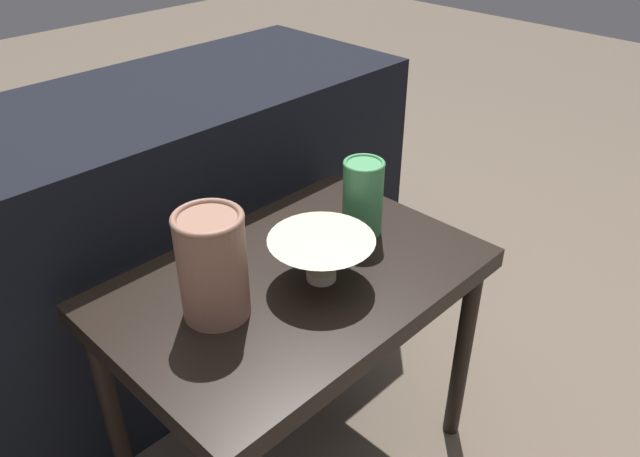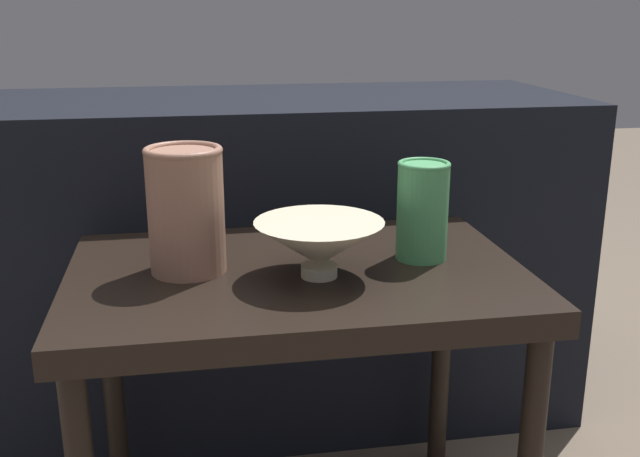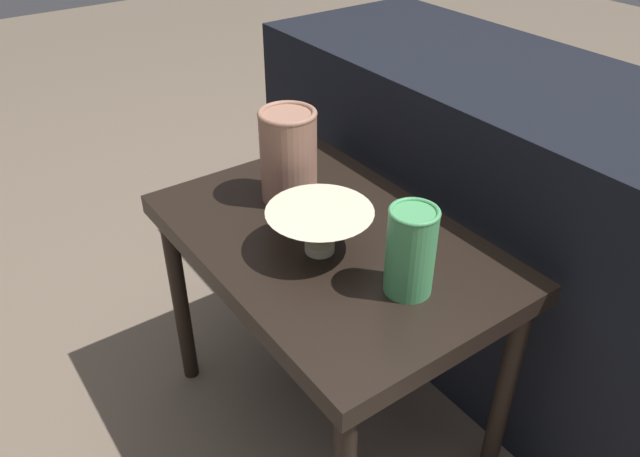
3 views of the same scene
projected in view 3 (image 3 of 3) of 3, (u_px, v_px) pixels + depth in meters
ground_plane at (327, 418)px, 1.45m from camera, size 8.00×8.00×0.00m
table at (329, 263)px, 1.19m from camera, size 0.69×0.46×0.51m
couch_backdrop at (503, 219)px, 1.50m from camera, size 1.34×0.50×0.71m
bowl at (320, 227)px, 1.09m from camera, size 0.19×0.19×0.08m
vase_textured_left at (288, 155)px, 1.22m from camera, size 0.11×0.11×0.19m
vase_colorful_right at (411, 250)px, 0.99m from camera, size 0.08×0.08×0.16m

